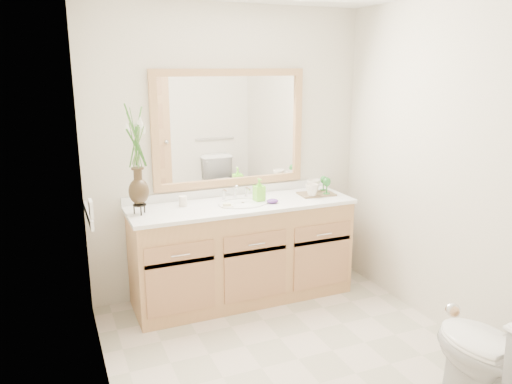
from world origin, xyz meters
name	(u,v)px	position (x,y,z in m)	size (l,w,h in m)	color
floor	(298,359)	(0.00, 0.00, 0.00)	(2.60, 2.60, 0.00)	beige
wall_back	(229,153)	(0.00, 1.30, 1.20)	(2.40, 0.02, 2.40)	silver
wall_front	(464,258)	(0.00, -1.30, 1.20)	(2.40, 0.02, 2.40)	silver
wall_left	(98,206)	(-1.20, 0.00, 1.20)	(0.02, 2.60, 2.40)	silver
wall_right	(453,170)	(1.20, 0.00, 1.20)	(0.02, 2.60, 2.40)	silver
vanity	(242,253)	(0.00, 1.01, 0.40)	(1.80, 0.55, 0.80)	tan
counter	(242,205)	(0.00, 1.01, 0.82)	(1.84, 0.57, 0.03)	white
sink	(243,210)	(0.00, 1.00, 0.78)	(0.38, 0.34, 0.23)	white
mirror	(230,129)	(0.00, 1.28, 1.41)	(1.32, 0.04, 0.97)	white
switch_plate	(91,209)	(-1.19, 0.76, 0.98)	(0.02, 0.12, 0.12)	white
door	(393,319)	(-0.30, -1.29, 1.00)	(0.80, 0.03, 2.00)	tan
toilet	(493,359)	(0.70, -0.92, 0.37)	(0.42, 0.75, 0.74)	white
flower_vase	(136,148)	(-0.82, 1.02, 1.33)	(0.18, 0.18, 0.73)	black
tumbler	(183,201)	(-0.47, 1.11, 0.87)	(0.06, 0.06, 0.08)	silver
soap_dish	(227,206)	(-0.16, 0.94, 0.84)	(0.10, 0.10, 0.03)	silver
soap_bottle	(259,191)	(0.16, 1.03, 0.91)	(0.08, 0.08, 0.17)	#7AE736
purple_dish	(272,201)	(0.22, 0.91, 0.85)	(0.10, 0.08, 0.03)	#532879
tray	(316,194)	(0.69, 1.01, 0.84)	(0.30, 0.20, 0.01)	brown
mug_left	(312,189)	(0.61, 0.95, 0.90)	(0.11, 0.10, 0.11)	silver
mug_right	(314,185)	(0.69, 1.07, 0.90)	(0.11, 0.10, 0.11)	silver
goblet_front	(327,183)	(0.76, 0.96, 0.94)	(0.06, 0.06, 0.14)	#26742A
goblet_back	(324,181)	(0.80, 1.08, 0.93)	(0.06, 0.06, 0.13)	#26742A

